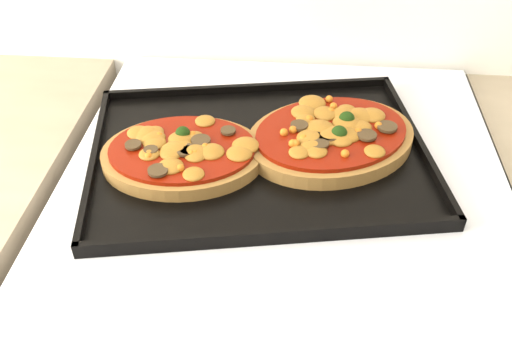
# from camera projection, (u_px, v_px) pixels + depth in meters

# --- Properties ---
(baking_tray) EXTENTS (0.50, 0.41, 0.02)m
(baking_tray) POSITION_uv_depth(u_px,v_px,m) (259.00, 152.00, 0.78)
(baking_tray) COLOR black
(baking_tray) RESTS_ON stove
(pizza_left) EXTENTS (0.23, 0.19, 0.03)m
(pizza_left) POSITION_uv_depth(u_px,v_px,m) (183.00, 152.00, 0.75)
(pizza_left) COLOR olive
(pizza_left) RESTS_ON baking_tray
(pizza_right) EXTENTS (0.29, 0.27, 0.03)m
(pizza_right) POSITION_uv_depth(u_px,v_px,m) (331.00, 136.00, 0.78)
(pizza_right) COLOR olive
(pizza_right) RESTS_ON baking_tray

